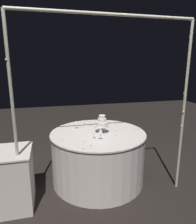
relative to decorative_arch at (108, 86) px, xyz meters
The scene contains 27 objects.
ground_plane 1.64m from the decorative_arch, 89.88° to the right, with size 12.00×12.00×0.00m, color black.
decorative_arch is the anchor object (origin of this frame).
main_table 1.27m from the decorative_arch, 89.88° to the right, with size 1.46×1.46×0.79m.
side_table 1.73m from the decorative_arch, ahead, with size 0.59×0.59×0.77m.
tiered_cake 0.78m from the decorative_arch, 96.92° to the right, with size 0.22×0.22×0.27m.
wine_glass_0 0.66m from the decorative_arch, 74.93° to the right, with size 0.07×0.07×0.17m.
wine_glass_1 1.06m from the decorative_arch, 67.92° to the right, with size 0.06×0.06×0.13m.
wine_glass_2 0.72m from the decorative_arch, 62.99° to the right, with size 0.06×0.06×0.14m.
cake_knife 1.19m from the decorative_arch, 93.07° to the right, with size 0.06×0.30×0.01m.
rose_petal_0 1.11m from the decorative_arch, 71.95° to the right, with size 0.03×0.02×0.00m, color #EA6B84.
rose_petal_1 0.83m from the decorative_arch, 31.73° to the right, with size 0.03×0.02×0.00m, color #EA6B84.
rose_petal_2 0.92m from the decorative_arch, 80.79° to the right, with size 0.03×0.02×0.00m, color #EA6B84.
rose_petal_3 1.30m from the decorative_arch, 82.99° to the right, with size 0.03×0.02×0.00m, color #EA6B84.
rose_petal_4 1.06m from the decorative_arch, 99.55° to the right, with size 0.04×0.03×0.00m, color #EA6B84.
rose_petal_5 0.96m from the decorative_arch, 112.62° to the right, with size 0.03×0.02×0.00m, color #EA6B84.
rose_petal_6 1.27m from the decorative_arch, 83.17° to the right, with size 0.03×0.02×0.00m, color #EA6B84.
rose_petal_7 0.99m from the decorative_arch, 26.85° to the right, with size 0.03×0.02×0.00m, color #EA6B84.
rose_petal_8 0.84m from the decorative_arch, 10.84° to the left, with size 0.04×0.03×0.00m, color #EA6B84.
rose_petal_9 1.24m from the decorative_arch, 73.23° to the right, with size 0.03×0.02×0.00m, color #EA6B84.
rose_petal_10 1.13m from the decorative_arch, 102.10° to the right, with size 0.04×0.03×0.00m, color #EA6B84.
rose_petal_11 0.86m from the decorative_arch, 126.49° to the right, with size 0.03×0.02×0.00m, color #EA6B84.
rose_petal_12 1.05m from the decorative_arch, 124.36° to the right, with size 0.03×0.02×0.00m, color #EA6B84.
rose_petal_13 1.06m from the decorative_arch, 91.98° to the right, with size 0.04×0.03×0.00m, color #EA6B84.
rose_petal_14 1.09m from the decorative_arch, 139.44° to the right, with size 0.03×0.02×0.00m, color #EA6B84.
rose_petal_15 1.14m from the decorative_arch, 142.51° to the right, with size 0.03×0.02×0.00m, color #EA6B84.
rose_petal_16 0.97m from the decorative_arch, 118.98° to the right, with size 0.04×0.03×0.00m, color #EA6B84.
rose_petal_17 0.80m from the decorative_arch, ahead, with size 0.04×0.03×0.00m, color #EA6B84.
Camera 1 is at (0.71, 2.87, 1.82)m, focal length 32.50 mm.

